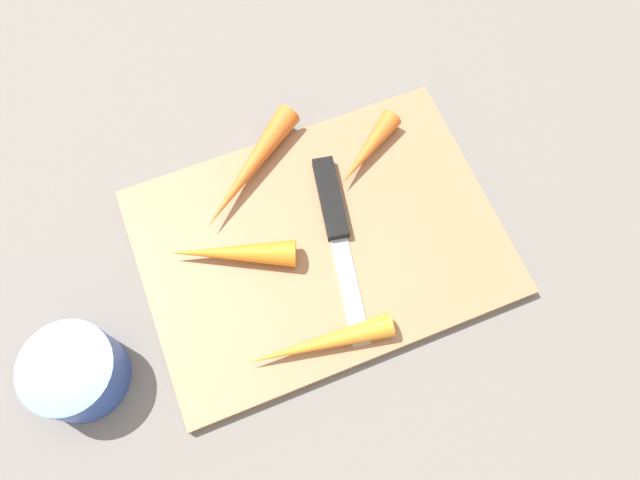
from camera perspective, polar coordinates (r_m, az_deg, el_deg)
The scene contains 8 objects.
ground_plane at distance 0.62m, azimuth 0.00°, elevation -0.42°, with size 1.40×1.40×0.00m, color slate.
cutting_board at distance 0.61m, azimuth 0.00°, elevation -0.21°, with size 0.36×0.26×0.01m, color #99704C.
knife at distance 0.61m, azimuth 1.23°, elevation 2.92°, with size 0.06×0.20×0.01m.
carrot_longest at distance 0.63m, azimuth -6.71°, elevation 6.84°, with size 0.03×0.03×0.16m, color orange.
carrot_long at distance 0.56m, azimuth 0.00°, elevation -9.86°, with size 0.02×0.02×0.14m, color orange.
carrot_short at distance 0.59m, azimuth -8.39°, elevation -1.25°, with size 0.03×0.03×0.13m, color orange.
carrot_shortest at distance 0.64m, azimuth 4.55°, elevation 8.55°, with size 0.02×0.02×0.10m, color orange.
small_bowl at distance 0.60m, azimuth -22.34°, elevation -11.62°, with size 0.09×0.09×0.05m, color #3351B2.
Camera 1 is at (-0.08, -0.21, 0.57)m, focal length 33.46 mm.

